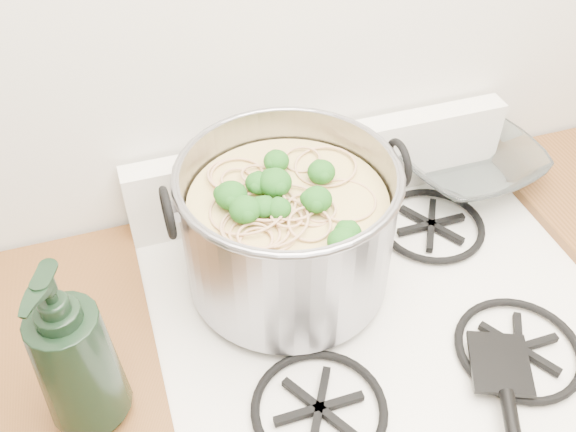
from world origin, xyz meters
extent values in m
cube|color=white|center=(0.00, 1.27, 0.88)|extent=(0.76, 0.65, 0.04)
cube|color=black|center=(0.00, 1.27, 0.91)|extent=(0.60, 0.56, 0.02)
cube|color=#5B3616|center=(-0.51, 1.27, 0.90)|extent=(0.25, 0.65, 0.04)
cylinder|color=gray|center=(-0.13, 1.37, 1.04)|extent=(0.34, 0.34, 0.23)
torus|color=gray|center=(-0.13, 1.37, 1.15)|extent=(0.36, 0.36, 0.01)
torus|color=black|center=(-0.32, 1.37, 1.12)|extent=(0.01, 0.08, 0.08)
torus|color=black|center=(0.05, 1.37, 1.12)|extent=(0.01, 0.08, 0.08)
cylinder|color=tan|center=(-0.13, 1.37, 1.01)|extent=(0.32, 0.32, 0.17)
sphere|color=#1C5717|center=(-0.13, 1.37, 1.12)|extent=(0.04, 0.04, 0.04)
sphere|color=#1C5717|center=(-0.13, 1.37, 1.12)|extent=(0.04, 0.04, 0.04)
sphere|color=#1C5717|center=(-0.13, 1.37, 1.12)|extent=(0.04, 0.04, 0.04)
sphere|color=#1C5717|center=(-0.13, 1.37, 1.12)|extent=(0.04, 0.04, 0.04)
sphere|color=#1C5717|center=(-0.13, 1.37, 1.12)|extent=(0.04, 0.04, 0.04)
sphere|color=#1C5717|center=(-0.13, 1.37, 1.12)|extent=(0.04, 0.04, 0.04)
sphere|color=#1C5717|center=(-0.13, 1.37, 1.12)|extent=(0.04, 0.04, 0.04)
sphere|color=#1C5717|center=(-0.13, 1.37, 1.12)|extent=(0.04, 0.04, 0.04)
sphere|color=#1C5717|center=(-0.13, 1.37, 1.12)|extent=(0.04, 0.04, 0.04)
sphere|color=#1C5717|center=(-0.13, 1.37, 1.12)|extent=(0.04, 0.04, 0.04)
sphere|color=#1C5717|center=(-0.13, 1.37, 1.12)|extent=(0.04, 0.04, 0.04)
sphere|color=#1C5717|center=(-0.13, 1.37, 1.12)|extent=(0.04, 0.04, 0.04)
imported|color=white|center=(0.29, 1.52, 0.94)|extent=(0.13, 0.13, 0.03)
imported|color=black|center=(-0.48, 1.21, 1.07)|extent=(0.15, 0.15, 0.30)
camera|label=1|loc=(-0.37, 0.66, 1.77)|focal=40.00mm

